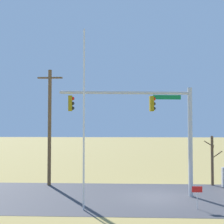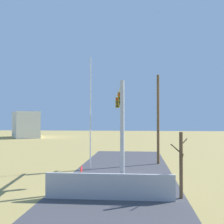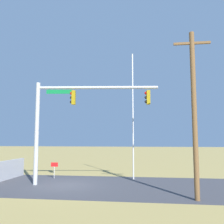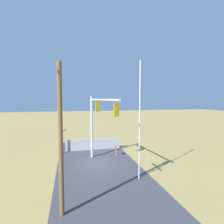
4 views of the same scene
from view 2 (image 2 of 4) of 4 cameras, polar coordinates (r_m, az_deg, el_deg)
ground_plane at (r=21.70m, az=1.56°, el=-13.07°), size 160.00×160.00×0.00m
road_surface at (r=25.62m, az=2.13°, el=-11.21°), size 28.00×8.00×0.01m
sidewalk_corner at (r=18.62m, az=1.83°, el=-15.07°), size 6.00×6.00×0.01m
retaining_fence at (r=16.54m, az=-0.52°, el=-14.33°), size 0.20×7.13×1.43m
signal_mast at (r=21.35m, az=1.65°, el=0.02°), size 8.38×1.18×6.93m
flagpole at (r=25.79m, az=-4.22°, el=-0.22°), size 0.10×0.10×9.80m
utility_pole at (r=28.96m, az=8.96°, el=-1.07°), size 1.90×0.26×8.70m
bare_tree at (r=17.01m, az=13.29°, el=-9.83°), size 1.27×1.02×3.69m
open_sign at (r=20.02m, az=-5.97°, el=-11.43°), size 0.56×0.04×1.22m
distant_building at (r=70.27m, az=-16.48°, el=-2.34°), size 11.30×9.35×5.91m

